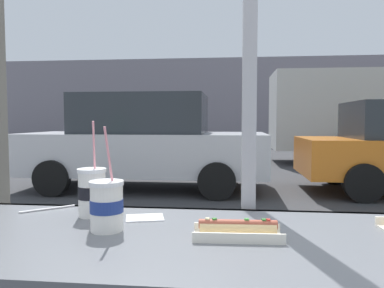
# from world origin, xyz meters

# --- Properties ---
(ground_plane) EXTENTS (60.00, 60.00, 0.00)m
(ground_plane) POSITION_xyz_m (0.00, 8.00, 0.00)
(ground_plane) COLOR #38383A
(sidewalk_strip) EXTENTS (16.00, 2.80, 0.11)m
(sidewalk_strip) POSITION_xyz_m (0.00, 1.60, 0.05)
(sidewalk_strip) COLOR #9E998E
(sidewalk_strip) RESTS_ON ground
(building_facade_far) EXTENTS (28.00, 1.20, 4.76)m
(building_facade_far) POSITION_xyz_m (0.00, 19.86, 2.38)
(building_facade_far) COLOR gray
(building_facade_far) RESTS_ON ground
(soda_cup_left) EXTENTS (0.10, 0.10, 0.30)m
(soda_cup_left) POSITION_xyz_m (-0.42, -0.26, 1.09)
(soda_cup_left) COLOR white
(soda_cup_left) RESTS_ON window_counter
(soda_cup_right) EXTENTS (0.09, 0.09, 0.32)m
(soda_cup_right) POSITION_xyz_m (-0.52, -0.11, 1.09)
(soda_cup_right) COLOR white
(soda_cup_right) RESTS_ON window_counter
(hotdog_tray_far) EXTENTS (0.24, 0.11, 0.05)m
(hotdog_tray_far) POSITION_xyz_m (-0.04, -0.29, 1.03)
(hotdog_tray_far) COLOR silver
(hotdog_tray_far) RESTS_ON window_counter
(loose_straw) EXTENTS (0.15, 0.13, 0.01)m
(loose_straw) POSITION_xyz_m (-0.71, -0.04, 1.02)
(loose_straw) COLOR white
(loose_straw) RESTS_ON window_counter
(napkin_wrapper) EXTENTS (0.14, 0.12, 0.00)m
(napkin_wrapper) POSITION_xyz_m (-0.34, -0.12, 1.01)
(napkin_wrapper) COLOR white
(napkin_wrapper) RESTS_ON window_counter
(parked_car_silver) EXTENTS (4.67, 2.07, 1.83)m
(parked_car_silver) POSITION_xyz_m (-1.76, 5.81, 0.92)
(parked_car_silver) COLOR #BCBCC1
(parked_car_silver) RESTS_ON ground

